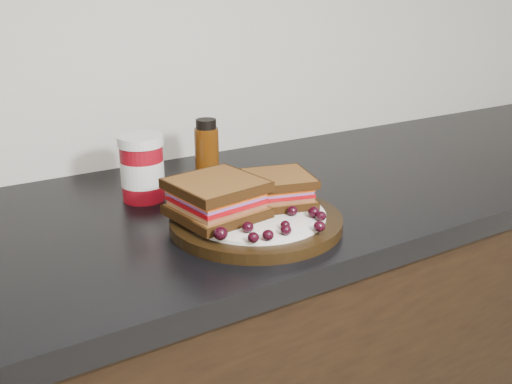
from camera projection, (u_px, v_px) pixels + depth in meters
countertop at (231, 210)px, 1.05m from camera, size 3.98×0.60×0.04m
plate at (256, 222)px, 0.93m from camera, size 0.28×0.28×0.02m
sandwich_left at (216, 198)px, 0.90m from camera, size 0.15×0.15×0.06m
sandwich_right at (278, 189)px, 0.96m from camera, size 0.13×0.13×0.05m
grape_0 at (221, 233)px, 0.82m from camera, size 0.02×0.02×0.02m
grape_1 at (248, 227)px, 0.85m from camera, size 0.02×0.02×0.02m
grape_2 at (253, 237)px, 0.81m from camera, size 0.02×0.02×0.02m
grape_3 at (268, 235)px, 0.82m from camera, size 0.02×0.02×0.02m
grape_4 at (286, 230)px, 0.84m from camera, size 0.02×0.02×0.02m
grape_5 at (285, 225)px, 0.86m from camera, size 0.01×0.01×0.01m
grape_6 at (319, 226)px, 0.85m from camera, size 0.02×0.02×0.02m
grape_7 at (321, 216)px, 0.89m from camera, size 0.02×0.02×0.02m
grape_8 at (314, 212)px, 0.90m from camera, size 0.02×0.02×0.02m
grape_9 at (292, 211)px, 0.91m from camera, size 0.02×0.02×0.02m
grape_10 at (306, 200)px, 0.95m from camera, size 0.02×0.02×0.02m
grape_11 at (288, 201)px, 0.95m from camera, size 0.02×0.02×0.02m
grape_12 at (282, 195)px, 0.98m from camera, size 0.02×0.02×0.02m
grape_13 at (266, 190)px, 0.99m from camera, size 0.02×0.02×0.02m
grape_14 at (215, 204)px, 0.93m from camera, size 0.02×0.02×0.02m
grape_15 at (220, 209)px, 0.91m from camera, size 0.02×0.02×0.02m
grape_16 at (208, 215)px, 0.89m from camera, size 0.02×0.02×0.02m
grape_17 at (214, 220)px, 0.87m from camera, size 0.02×0.02×0.02m
grape_18 at (212, 206)px, 0.92m from camera, size 0.02×0.02×0.02m
grape_19 at (204, 212)px, 0.90m from camera, size 0.02×0.02×0.02m
grape_20 at (223, 217)px, 0.88m from camera, size 0.02×0.02×0.02m
condiment_jar at (142, 168)px, 1.03m from camera, size 0.09×0.09×0.12m
oil_bottle at (207, 152)px, 1.11m from camera, size 0.06×0.06×0.13m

